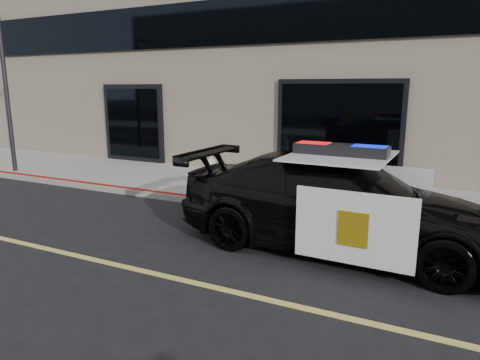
% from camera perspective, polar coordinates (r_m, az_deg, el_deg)
% --- Properties ---
extents(ground, '(120.00, 120.00, 0.00)m').
position_cam_1_polar(ground, '(5.63, 5.46, -16.02)').
color(ground, black).
rests_on(ground, ground).
extents(sidewalk_n, '(60.00, 3.50, 0.15)m').
position_cam_1_polar(sidewalk_n, '(10.38, 15.75, -2.60)').
color(sidewalk_n, gray).
rests_on(sidewalk_n, ground).
extents(police_car, '(2.64, 5.52, 1.77)m').
position_cam_1_polar(police_car, '(7.28, 12.95, -2.93)').
color(police_car, black).
rests_on(police_car, ground).
extents(fire_hydrant, '(0.38, 0.53, 0.84)m').
position_cam_1_polar(fire_hydrant, '(10.53, -3.91, 0.65)').
color(fire_hydrant, beige).
rests_on(fire_hydrant, sidewalk_n).
extents(street_light, '(0.13, 1.15, 4.51)m').
position_cam_1_polar(street_light, '(14.56, -28.94, 10.73)').
color(street_light, black).
rests_on(street_light, sidewalk_n).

